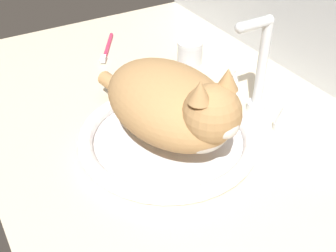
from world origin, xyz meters
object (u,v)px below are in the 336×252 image
object	(u,v)px
faucet	(258,78)
metal_jar	(190,52)
sink_basin	(168,137)
toothbrush	(107,48)
cat	(175,105)

from	to	relation	value
faucet	metal_jar	size ratio (longest dim) A/B	3.34
sink_basin	faucet	xyz separation A→B (cm)	(-0.00, 21.41, 6.98)
metal_jar	toothbrush	xyz separation A→B (cm)	(-17.16, -15.47, -2.28)
cat	metal_jar	xyz separation A→B (cm)	(-27.20, 21.17, -6.87)
faucet	toothbrush	size ratio (longest dim) A/B	1.41
cat	metal_jar	world-z (taller)	cat
sink_basin	faucet	bearing A→B (deg)	90.00
sink_basin	toothbrush	world-z (taller)	sink_basin
sink_basin	metal_jar	xyz separation A→B (cm)	(-25.38, 21.45, 1.63)
faucet	metal_jar	xyz separation A→B (cm)	(-25.38, 0.04, -5.35)
faucet	cat	world-z (taller)	faucet
cat	metal_jar	size ratio (longest dim) A/B	6.02
metal_jar	toothbrush	size ratio (longest dim) A/B	0.42
sink_basin	cat	size ratio (longest dim) A/B	0.90
cat	sink_basin	bearing A→B (deg)	-171.19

